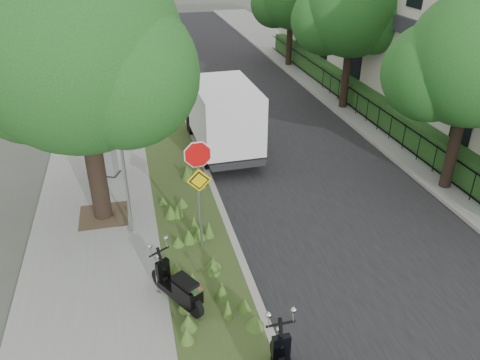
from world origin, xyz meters
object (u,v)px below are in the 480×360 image
object	(u,v)px
sign_assembly	(199,174)
utility_cabinet	(105,160)
scooter_near	(182,291)
box_truck	(222,113)

from	to	relation	value
sign_assembly	utility_cabinet	distance (m)	5.81
scooter_near	sign_assembly	bearing A→B (deg)	69.06
scooter_near	utility_cabinet	distance (m)	7.25
box_truck	utility_cabinet	world-z (taller)	box_truck
sign_assembly	box_truck	bearing A→B (deg)	73.32
scooter_near	box_truck	distance (m)	8.75
scooter_near	box_truck	world-z (taller)	box_truck
box_truck	utility_cabinet	size ratio (longest dim) A/B	4.76
sign_assembly	scooter_near	bearing A→B (deg)	-110.94
scooter_near	utility_cabinet	size ratio (longest dim) A/B	1.47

